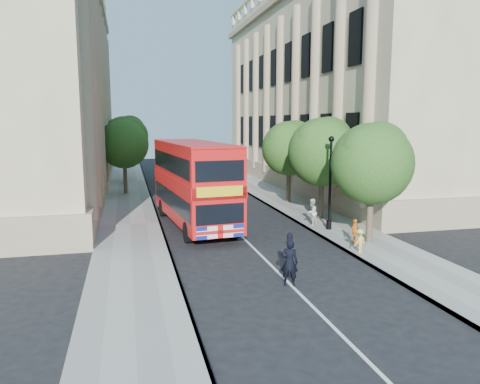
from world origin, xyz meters
TOP-DOWN VIEW (x-y plane):
  - ground at (0.00, 0.00)m, footprint 120.00×120.00m
  - pavement_right at (5.75, 10.00)m, footprint 3.50×80.00m
  - pavement_left at (-5.75, 10.00)m, footprint 3.50×80.00m
  - building_right at (13.80, 24.00)m, footprint 12.00×38.00m
  - building_left at (-13.80, 24.00)m, footprint 12.00×38.00m
  - tree_right_near at (5.84, 3.03)m, footprint 4.00×4.00m
  - tree_right_mid at (5.84, 9.03)m, footprint 4.20×4.20m
  - tree_right_far at (5.84, 15.03)m, footprint 4.00×4.00m
  - tree_left_far at (-5.96, 22.03)m, footprint 4.00×4.00m
  - tree_left_back at (-5.96, 30.03)m, footprint 4.20×4.20m
  - lamp_post at (5.00, 6.00)m, footprint 0.32×0.32m
  - double_decker_bus at (-2.11, 9.09)m, footprint 3.77×10.59m
  - box_van at (-2.59, 16.36)m, footprint 2.58×5.58m
  - police_constable at (-0.08, -1.71)m, footprint 0.75×0.63m
  - woman_pedestrian at (4.40, 7.04)m, footprint 0.97×0.95m
  - child_a at (4.98, 2.92)m, footprint 0.76×0.63m
  - child_b at (4.40, 1.32)m, footprint 0.82×0.68m

SIDE VIEW (x-z plane):
  - ground at x=0.00m, z-range 0.00..0.00m
  - pavement_right at x=5.75m, z-range 0.00..0.12m
  - pavement_left at x=-5.75m, z-range 0.00..0.12m
  - child_b at x=4.40m, z-range 0.12..1.22m
  - child_a at x=4.98m, z-range 0.12..1.33m
  - police_constable at x=-0.08m, z-range 0.00..1.77m
  - woman_pedestrian at x=4.40m, z-range 0.12..1.69m
  - box_van at x=-2.59m, z-range -0.03..3.08m
  - lamp_post at x=5.00m, z-range -0.07..5.09m
  - double_decker_bus at x=-2.11m, z-range 0.25..5.05m
  - tree_right_near at x=5.84m, z-range 1.21..7.29m
  - tree_right_far at x=5.84m, z-range 1.24..7.39m
  - tree_left_far at x=-5.96m, z-range 1.30..7.59m
  - tree_right_mid at x=5.84m, z-range 1.26..7.63m
  - tree_left_back at x=-5.96m, z-range 1.38..8.03m
  - building_right at x=13.80m, z-range 0.00..18.00m
  - building_left at x=-13.80m, z-range 0.00..18.00m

